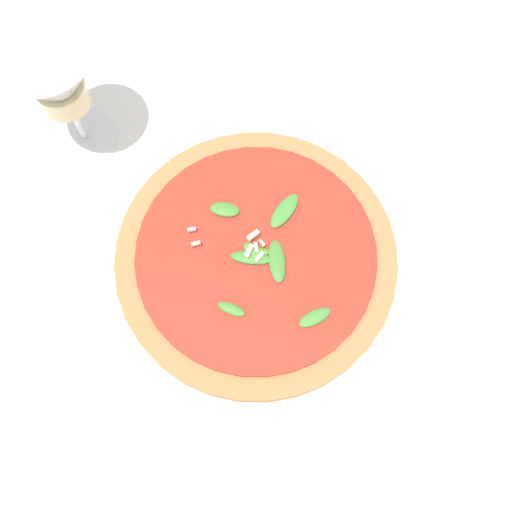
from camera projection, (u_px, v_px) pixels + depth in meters
ground_plane at (227, 234)px, 0.65m from camera, size 6.00×6.00×0.00m
pizza_arugula_main at (256, 260)px, 0.62m from camera, size 0.31×0.31×0.05m
wine_glass at (57, 84)px, 0.59m from camera, size 0.10×0.10×0.15m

